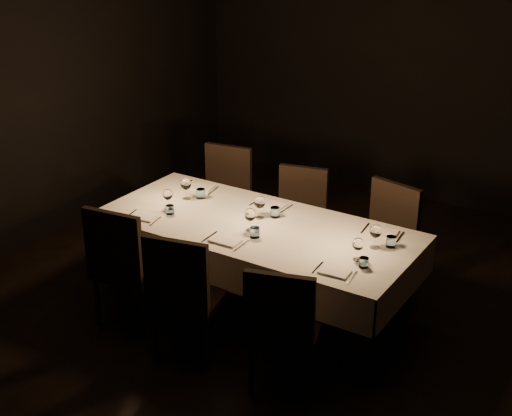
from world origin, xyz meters
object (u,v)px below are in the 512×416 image
Objects in this scene: dining_table at (256,233)px; chair_far_right at (385,237)px; chair_far_left at (223,193)px; chair_near_left at (125,262)px; chair_far_center at (299,214)px; chair_near_right at (283,324)px; chair_near_center at (185,291)px.

chair_far_right is (0.76, 0.77, -0.15)m from dining_table.
chair_near_left is at bearing -92.53° from chair_far_left.
chair_far_center is at bearing -172.35° from chair_far_right.
dining_table is at bearing -97.33° from chair_far_center.
chair_far_center is (-0.80, 1.65, -0.02)m from chair_near_right.
chair_far_left reaches higher than chair_far_center.
chair_near_left is at bearing -20.40° from chair_near_center.
chair_near_center is 1.08× the size of chair_far_center.
chair_far_left reaches higher than dining_table.
dining_table is at bearing -141.50° from chair_near_left.
chair_near_right is 2.31m from chair_far_left.
chair_near_left is 1.43m from chair_near_right.
dining_table is 1.09m from chair_near_right.
chair_near_left is at bearing -121.39° from chair_far_right.
chair_far_right reaches higher than chair_near_right.
chair_near_center reaches higher than dining_table.
chair_far_right is (0.04, 1.57, 0.01)m from chair_near_right.
chair_far_center is at bearing -102.04° from chair_near_center.
chair_near_center is (-0.07, -0.82, -0.14)m from dining_table.
dining_table is 1.24m from chair_far_left.
chair_near_center is at bearing -15.37° from chair_near_right.
chair_far_right reaches higher than dining_table.
chair_far_left is (-1.62, 1.64, 0.01)m from chair_near_right.
chair_far_left is 1.67m from chair_far_right.
chair_far_right reaches higher than chair_far_left.
chair_near_center is 1.80m from chair_far_right.
chair_near_right is 1.57m from chair_far_right.
chair_far_left is 1.06× the size of chair_far_center.
dining_table is 2.74× the size of chair_far_center.
chair_near_left is 1.02× the size of chair_near_center.
chair_near_center reaches higher than chair_far_left.
chair_near_left is (-0.71, -0.73, -0.13)m from dining_table.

